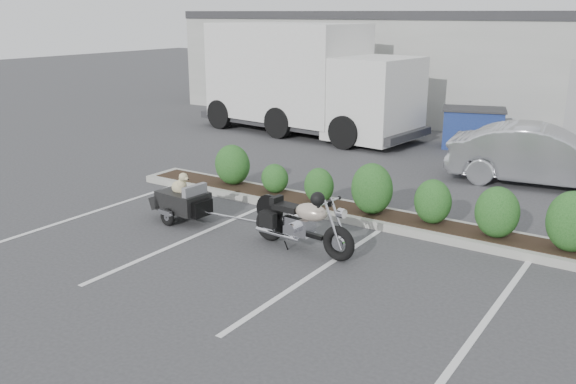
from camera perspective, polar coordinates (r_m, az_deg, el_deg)
The scene contains 8 objects.
ground at distance 10.79m, azimuth -1.17°, elevation -5.03°, with size 90.00×90.00×0.00m, color #38383A.
planter_kerb at distance 12.10m, azimuth 8.72°, elevation -2.42°, with size 12.00×1.00×0.15m, color #9E9E93.
building at distance 25.95m, azimuth 21.20°, elevation 11.08°, with size 26.00×10.00×4.00m, color #9EA099.
motorcycle at distance 10.42m, azimuth 1.30°, elevation -2.99°, with size 2.10×0.72×1.21m.
pet_trailer at distance 12.10m, azimuth -9.83°, elevation -0.76°, with size 1.69×0.95×1.00m.
sedan at distance 15.56m, azimuth 22.68°, elevation 3.14°, with size 1.49×4.28×1.41m, color #B1B2B9.
dumpster at distance 19.30m, azimuth 16.92°, elevation 5.77°, with size 2.11×1.73×1.20m.
delivery_truck at distance 20.57m, azimuth 1.80°, elevation 10.27°, with size 8.11×3.44×3.61m.
Camera 1 is at (5.75, -8.23, 3.95)m, focal length 38.00 mm.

